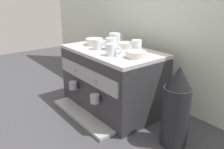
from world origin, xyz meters
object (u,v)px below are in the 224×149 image
ceramic_bowl_1 (136,54)px  coffee_grinder (176,108)px  ceramic_cup_1 (136,46)px  ceramic_cup_4 (115,39)px  ceramic_bowl_2 (126,45)px  ceramic_bowl_0 (94,42)px  ceramic_cup_0 (98,44)px  espresso_machine (111,79)px  milk_pitcher (80,79)px  ceramic_cup_3 (112,50)px  ceramic_cup_2 (110,44)px

ceramic_bowl_1 → coffee_grinder: ceramic_bowl_1 is taller
ceramic_cup_1 → ceramic_cup_4: same height
ceramic_bowl_1 → ceramic_bowl_2: ceramic_bowl_2 is taller
ceramic_cup_4 → ceramic_bowl_0: (-0.09, -0.12, -0.02)m
ceramic_cup_1 → ceramic_cup_4: (-0.26, 0.05, 0.00)m
ceramic_bowl_0 → ceramic_bowl_2: ceramic_bowl_0 is taller
ceramic_cup_0 → ceramic_bowl_2: bearing=63.0°
espresso_machine → ceramic_cup_4: 0.29m
espresso_machine → milk_pitcher: (-0.44, 0.01, -0.13)m
espresso_machine → ceramic_cup_4: size_ratio=5.56×
milk_pitcher → ceramic_cup_1: bearing=5.1°
ceramic_cup_4 → milk_pitcher: bearing=-163.3°
ceramic_cup_0 → ceramic_bowl_0: bearing=157.3°
ceramic_bowl_1 → milk_pitcher: bearing=178.6°
ceramic_cup_3 → espresso_machine: bearing=143.1°
ceramic_cup_3 → ceramic_cup_4: ceramic_cup_4 is taller
ceramic_bowl_2 → coffee_grinder: size_ratio=0.24×
ceramic_cup_2 → ceramic_cup_3: bearing=-34.6°
ceramic_cup_1 → milk_pitcher: 0.72m
ceramic_cup_3 → ceramic_bowl_0: ceramic_cup_3 is taller
ceramic_bowl_1 → coffee_grinder: bearing=3.3°
ceramic_bowl_2 → ceramic_bowl_1: bearing=-27.1°
ceramic_bowl_0 → ceramic_bowl_1: (0.42, -0.00, -0.00)m
ceramic_cup_1 → ceramic_bowl_1: 0.10m
ceramic_cup_0 → ceramic_cup_3: bearing=-8.7°
espresso_machine → ceramic_cup_1: 0.30m
ceramic_cup_0 → ceramic_cup_2: (0.05, 0.06, 0.00)m
ceramic_cup_4 → ceramic_bowl_1: (0.33, -0.12, -0.02)m
ceramic_cup_0 → ceramic_cup_3: size_ratio=0.87×
ceramic_cup_2 → ceramic_cup_4: 0.14m
ceramic_cup_2 → ceramic_bowl_2: (0.04, 0.10, -0.02)m
ceramic_cup_2 → ceramic_cup_4: (-0.09, 0.11, 0.00)m
espresso_machine → milk_pitcher: bearing=178.9°
ceramic_cup_1 → ceramic_bowl_1: (0.07, -0.07, -0.02)m
ceramic_bowl_2 → milk_pitcher: size_ratio=0.75×
ceramic_bowl_0 → milk_pitcher: bearing=176.4°
ceramic_cup_4 → ceramic_bowl_0: bearing=-125.7°
ceramic_cup_4 → ceramic_cup_2: bearing=-51.0°
espresso_machine → ceramic_bowl_1: (0.23, -0.01, 0.23)m
ceramic_cup_4 → ceramic_bowl_2: bearing=-5.9°
ceramic_bowl_0 → milk_pitcher: 0.45m
espresso_machine → coffee_grinder: bearing=1.0°
ceramic_cup_0 → ceramic_bowl_2: ceramic_cup_0 is taller
ceramic_cup_2 → ceramic_bowl_0: size_ratio=0.88×
ceramic_cup_0 → ceramic_cup_3: (0.17, -0.03, 0.00)m
ceramic_bowl_0 → ceramic_bowl_2: bearing=26.6°
ceramic_bowl_2 → coffee_grinder: (0.50, -0.09, -0.22)m
ceramic_cup_2 → ceramic_cup_3: size_ratio=1.07×
ceramic_bowl_0 → milk_pitcher: size_ratio=0.86×
ceramic_cup_1 → ceramic_bowl_2: bearing=165.2°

